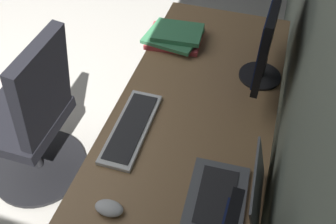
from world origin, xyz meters
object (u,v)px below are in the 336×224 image
at_px(laptop_leftmost, 232,194).
at_px(book_stack_near, 175,36).
at_px(drawer_pedestal, 185,198).
at_px(monitor_primary, 270,31).
at_px(keyboard_main, 131,128).
at_px(mouse_main, 109,208).
at_px(office_chair, 33,124).

distance_m(laptop_leftmost, book_stack_near, 0.98).
height_order(drawer_pedestal, monitor_primary, monitor_primary).
distance_m(laptop_leftmost, keyboard_main, 0.51).
relative_size(monitor_primary, laptop_leftmost, 1.75).
bearing_deg(drawer_pedestal, mouse_main, -29.59).
bearing_deg(keyboard_main, monitor_primary, 136.44).
bearing_deg(monitor_primary, mouse_main, -25.20).
bearing_deg(mouse_main, keyboard_main, -170.86).
distance_m(drawer_pedestal, book_stack_near, 0.84).
distance_m(drawer_pedestal, office_chair, 0.88).
bearing_deg(mouse_main, drawer_pedestal, 150.41).
distance_m(monitor_primary, office_chair, 1.27).
bearing_deg(book_stack_near, laptop_leftmost, 28.09).
xyz_separation_m(mouse_main, office_chair, (-0.47, -0.67, -0.29)).
height_order(laptop_leftmost, keyboard_main, laptop_leftmost).
height_order(drawer_pedestal, mouse_main, mouse_main).
bearing_deg(keyboard_main, drawer_pedestal, 82.80).
xyz_separation_m(drawer_pedestal, laptop_leftmost, (0.18, 0.21, 0.43)).
bearing_deg(book_stack_near, mouse_main, 3.36).
bearing_deg(book_stack_near, office_chair, -47.77).
height_order(monitor_primary, keyboard_main, monitor_primary).
bearing_deg(keyboard_main, mouse_main, 9.14).
xyz_separation_m(monitor_primary, laptop_leftmost, (0.71, -0.01, -0.21)).
distance_m(keyboard_main, book_stack_near, 0.65).
bearing_deg(keyboard_main, book_stack_near, 179.99).
distance_m(drawer_pedestal, laptop_leftmost, 0.51).
height_order(monitor_primary, office_chair, monitor_primary).
height_order(monitor_primary, laptop_leftmost, monitor_primary).
bearing_deg(laptop_leftmost, monitor_primary, 179.42).
height_order(keyboard_main, office_chair, office_chair).
height_order(laptop_leftmost, office_chair, office_chair).
height_order(laptop_leftmost, book_stack_near, laptop_leftmost).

